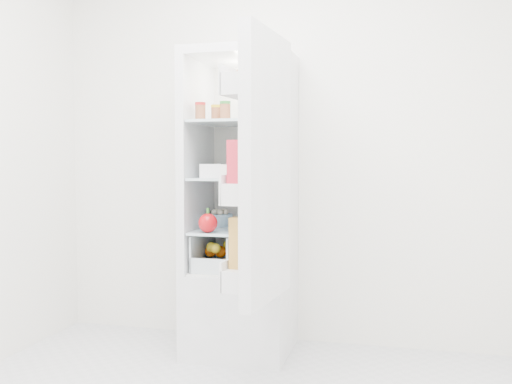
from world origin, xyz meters
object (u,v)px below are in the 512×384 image
(red_cabbage, at_px, (267,215))
(mushroom_bowl, at_px, (220,220))
(refrigerator, at_px, (243,241))
(fridge_door, at_px, (261,174))

(red_cabbage, height_order, mushroom_bowl, red_cabbage)
(refrigerator, height_order, red_cabbage, refrigerator)
(refrigerator, relative_size, fridge_door, 1.38)
(refrigerator, distance_m, fridge_door, 0.81)
(red_cabbage, xyz_separation_m, mushroom_bowl, (-0.31, 0.05, -0.04))
(red_cabbage, relative_size, mushroom_bowl, 0.99)
(fridge_door, bearing_deg, mushroom_bowl, 37.97)
(mushroom_bowl, bearing_deg, red_cabbage, -9.23)
(mushroom_bowl, xyz_separation_m, fridge_door, (0.44, -0.69, 0.31))
(red_cabbage, height_order, fridge_door, fridge_door)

